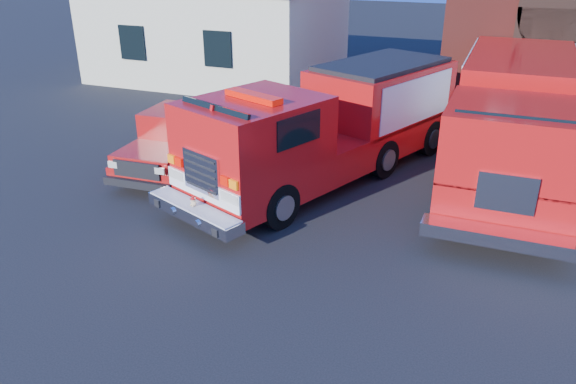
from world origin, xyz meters
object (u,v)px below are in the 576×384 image
at_px(side_building, 220,27).
at_px(secondary_truck, 515,118).
at_px(fire_engine, 331,125).
at_px(pickup_truck, 185,138).

distance_m(side_building, secondary_truck, 15.57).
height_order(side_building, secondary_truck, side_building).
bearing_deg(side_building, fire_engine, -49.60).
xyz_separation_m(side_building, pickup_truck, (4.51, -10.77, -1.40)).
height_order(fire_engine, secondary_truck, secondary_truck).
bearing_deg(side_building, secondary_truck, -32.83).
height_order(fire_engine, pickup_truck, fire_engine).
bearing_deg(secondary_truck, pickup_truck, -164.73).
height_order(side_building, fire_engine, side_building).
bearing_deg(secondary_truck, fire_engine, -159.32).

